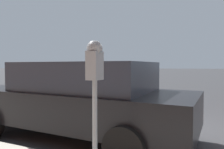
# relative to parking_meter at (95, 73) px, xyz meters

# --- Properties ---
(ground_plane) EXTENTS (220.00, 220.00, 0.00)m
(ground_plane) POSITION_rel_parking_meter_xyz_m (2.59, -0.21, -1.40)
(ground_plane) COLOR #333335
(parking_meter) EXTENTS (0.21, 0.19, 1.65)m
(parking_meter) POSITION_rel_parking_meter_xyz_m (0.00, 0.00, 0.00)
(parking_meter) COLOR gray
(parking_meter) RESTS_ON sidewalk
(car_black) EXTENTS (2.21, 4.88, 1.55)m
(car_black) POSITION_rel_parking_meter_xyz_m (1.57, 1.24, -0.58)
(car_black) COLOR black
(car_black) RESTS_ON ground_plane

